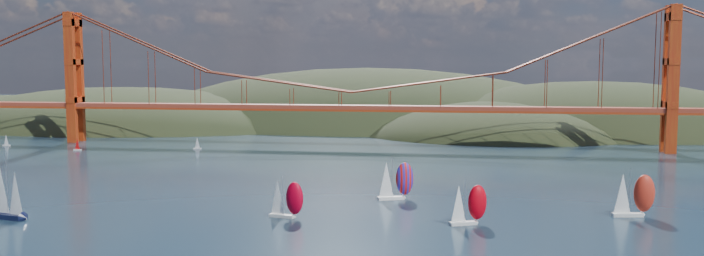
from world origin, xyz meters
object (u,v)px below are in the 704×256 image
sloop_navy (4,189)px  racer_rwb (395,180)px  racer_2 (633,194)px  racer_0 (286,198)px  racer_1 (468,204)px

sloop_navy → racer_rwb: size_ratio=1.39×
racer_2 → racer_rwb: size_ratio=1.01×
sloop_navy → racer_2: bearing=21.1°
racer_0 → racer_2: size_ratio=0.86×
racer_rwb → sloop_navy: bearing=-178.1°
sloop_navy → racer_1: size_ratio=1.54×
sloop_navy → racer_0: bearing=20.9°
sloop_navy → racer_1: sloop_navy is taller
racer_2 → racer_1: bearing=-168.9°
racer_1 → racer_rwb: (-17.24, 24.12, 0.49)m
sloop_navy → racer_rwb: 87.71m
racer_1 → racer_rwb: bearing=101.3°
racer_1 → racer_rwb: racer_rwb is taller
racer_1 → racer_2: racer_2 is taller
racer_0 → sloop_navy: bearing=-158.3°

